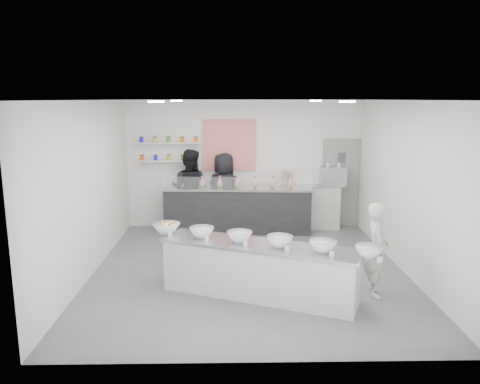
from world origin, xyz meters
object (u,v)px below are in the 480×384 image
Objects in this scene: espresso_machine at (333,176)px; staff_right at (224,191)px; staff_left at (190,190)px; prep_counter at (259,270)px; woman_prep at (377,250)px; espresso_ledge at (310,207)px; back_bar at (237,210)px.

espresso_machine is 2.58m from staff_right.
staff_left reaches higher than staff_right.
staff_left is at bearing 23.40° from staff_right.
woman_prep is at bearing 23.45° from prep_counter.
woman_prep reaches higher than espresso_ledge.
prep_counter is at bearing 99.53° from woman_prep.
espresso_ledge is at bearing 14.58° from woman_prep.
staff_right is at bearing 144.72° from back_bar.
staff_left is 0.79m from staff_right.
staff_right is (-0.59, 3.85, 0.48)m from prep_counter.
prep_counter is 4.16m from espresso_ledge.
espresso_machine is (1.96, 3.90, 0.82)m from prep_counter.
espresso_machine reaches higher than back_bar.
staff_right is (-2.55, -0.06, -0.34)m from espresso_machine.
staff_left is (-1.38, 3.85, 0.52)m from prep_counter.
woman_prep is at bearing -84.30° from espresso_ledge.
staff_right reaches higher than back_bar.
woman_prep reaches higher than prep_counter.
back_bar is (-0.28, 3.60, 0.10)m from prep_counter.
staff_right is (-2.03, -0.06, 0.39)m from espresso_ledge.
espresso_machine is 0.30× the size of staff_left.
espresso_ledge is at bearing 180.00° from espresso_machine.
staff_left reaches higher than woman_prep.
espresso_ledge is (1.43, 3.90, 0.09)m from prep_counter.
prep_counter is 3.92m from staff_right.
staff_right is at bearing -178.44° from espresso_ledge.
espresso_ledge is at bearing 92.62° from prep_counter.
staff_left is (-3.35, -0.06, -0.30)m from espresso_machine.
staff_left reaches higher than espresso_machine.
staff_left is at bearing 132.59° from prep_counter.
prep_counter is 2.10× the size of woman_prep.
staff_right is (0.79, 0.00, -0.04)m from staff_left.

